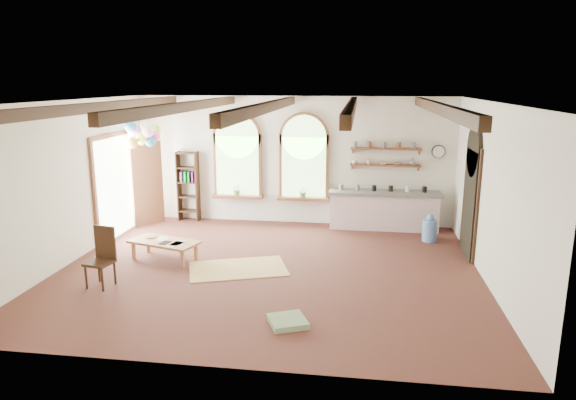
% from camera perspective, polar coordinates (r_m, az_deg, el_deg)
% --- Properties ---
extents(floor, '(8.00, 8.00, 0.00)m').
position_cam_1_polar(floor, '(10.00, -2.16, -7.76)').
color(floor, '#4F2520').
rests_on(floor, ground).
extents(ceiling_beams, '(6.20, 6.80, 0.18)m').
position_cam_1_polar(ceiling_beams, '(9.36, -2.33, 10.28)').
color(ceiling_beams, '#351D10').
rests_on(ceiling_beams, ceiling).
extents(window_left, '(1.30, 0.28, 2.20)m').
position_cam_1_polar(window_left, '(13.13, -5.63, 4.60)').
color(window_left, brown).
rests_on(window_left, floor).
extents(window_right, '(1.30, 0.28, 2.20)m').
position_cam_1_polar(window_right, '(12.84, 1.78, 4.46)').
color(window_right, brown).
rests_on(window_right, floor).
extents(left_doorway, '(0.10, 1.90, 2.50)m').
position_cam_1_polar(left_doorway, '(12.58, -18.72, 1.36)').
color(left_doorway, brown).
rests_on(left_doorway, floor).
extents(right_doorway, '(0.10, 1.30, 2.40)m').
position_cam_1_polar(right_doorway, '(11.21, 19.52, -0.34)').
color(right_doorway, black).
rests_on(right_doorway, floor).
extents(kitchen_counter, '(2.68, 0.62, 0.94)m').
position_cam_1_polar(kitchen_counter, '(12.79, 10.58, -1.08)').
color(kitchen_counter, beige).
rests_on(kitchen_counter, floor).
extents(wall_shelf_lower, '(1.70, 0.24, 0.04)m').
position_cam_1_polar(wall_shelf_lower, '(12.75, 10.75, 3.80)').
color(wall_shelf_lower, brown).
rests_on(wall_shelf_lower, wall_back).
extents(wall_shelf_upper, '(1.70, 0.24, 0.04)m').
position_cam_1_polar(wall_shelf_upper, '(12.70, 10.82, 5.58)').
color(wall_shelf_upper, brown).
rests_on(wall_shelf_upper, wall_back).
extents(wall_clock, '(0.32, 0.04, 0.32)m').
position_cam_1_polar(wall_clock, '(12.89, 16.38, 5.18)').
color(wall_clock, black).
rests_on(wall_clock, wall_back).
extents(bookshelf, '(0.53, 0.32, 1.80)m').
position_cam_1_polar(bookshelf, '(13.52, -11.04, 1.51)').
color(bookshelf, '#351D10').
rests_on(bookshelf, floor).
extents(coffee_table, '(1.53, 1.03, 0.40)m').
position_cam_1_polar(coffee_table, '(10.73, -13.59, -4.66)').
color(coffee_table, '#A7874C').
rests_on(coffee_table, floor).
extents(side_chair, '(0.49, 0.49, 1.06)m').
position_cam_1_polar(side_chair, '(9.72, -20.06, -7.27)').
color(side_chair, '#351D10').
rests_on(side_chair, floor).
extents(floor_mat, '(2.12, 1.69, 0.02)m').
position_cam_1_polar(floor_mat, '(10.08, -5.58, -7.58)').
color(floor_mat, tan).
rests_on(floor_mat, floor).
extents(floor_cushion, '(0.70, 0.70, 0.09)m').
position_cam_1_polar(floor_cushion, '(7.89, -0.04, -13.34)').
color(floor_cushion, '#6B865C').
rests_on(floor_cushion, floor).
extents(water_jug_a, '(0.28, 0.28, 0.53)m').
position_cam_1_polar(water_jug_a, '(12.95, 15.24, -2.27)').
color(water_jug_a, '#5985BF').
rests_on(water_jug_a, floor).
extents(water_jug_b, '(0.33, 0.33, 0.64)m').
position_cam_1_polar(water_jug_b, '(12.07, 15.47, -3.18)').
color(water_jug_b, '#5985BF').
rests_on(water_jug_b, floor).
extents(balloon_cluster, '(0.84, 0.91, 1.16)m').
position_cam_1_polar(balloon_cluster, '(12.63, -15.87, 7.04)').
color(balloon_cluster, silver).
rests_on(balloon_cluster, floor).
extents(table_book, '(0.20, 0.26, 0.02)m').
position_cam_1_polar(table_book, '(11.02, -15.34, -3.98)').
color(table_book, olive).
rests_on(table_book, coffee_table).
extents(tablet, '(0.20, 0.26, 0.01)m').
position_cam_1_polar(tablet, '(10.56, -13.51, -4.63)').
color(tablet, black).
rests_on(tablet, coffee_table).
extents(potted_plant_left, '(0.27, 0.23, 0.30)m').
position_cam_1_polar(potted_plant_left, '(13.17, -5.67, 1.16)').
color(potted_plant_left, '#598C4C').
rests_on(potted_plant_left, window_left).
extents(potted_plant_right, '(0.27, 0.23, 0.30)m').
position_cam_1_polar(potted_plant_right, '(12.88, 1.71, 0.95)').
color(potted_plant_right, '#598C4C').
rests_on(potted_plant_right, window_right).
extents(shelf_cup_a, '(0.12, 0.10, 0.10)m').
position_cam_1_polar(shelf_cup_a, '(12.73, 7.38, 4.22)').
color(shelf_cup_a, white).
rests_on(shelf_cup_a, wall_shelf_lower).
extents(shelf_cup_b, '(0.10, 0.10, 0.09)m').
position_cam_1_polar(shelf_cup_b, '(12.73, 8.96, 4.16)').
color(shelf_cup_b, beige).
rests_on(shelf_cup_b, wall_shelf_lower).
extents(shelf_bowl_a, '(0.22, 0.22, 0.05)m').
position_cam_1_polar(shelf_bowl_a, '(12.74, 10.53, 4.02)').
color(shelf_bowl_a, beige).
rests_on(shelf_bowl_a, wall_shelf_lower).
extents(shelf_bowl_b, '(0.20, 0.20, 0.06)m').
position_cam_1_polar(shelf_bowl_b, '(12.76, 12.11, 3.98)').
color(shelf_bowl_b, '#8C664C').
rests_on(shelf_bowl_b, wall_shelf_lower).
extents(shelf_vase, '(0.18, 0.18, 0.19)m').
position_cam_1_polar(shelf_vase, '(12.78, 13.69, 4.21)').
color(shelf_vase, slate).
rests_on(shelf_vase, wall_shelf_lower).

